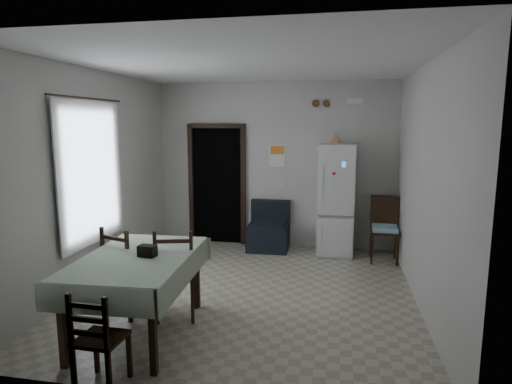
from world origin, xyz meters
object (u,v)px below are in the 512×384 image
object	(u,v)px
fridge	(336,200)
corner_chair	(385,230)
dining_table	(139,295)
dining_chair_far_left	(129,269)
navy_seat	(268,226)
dining_chair_far_right	(176,272)
dining_chair_near_head	(101,337)

from	to	relation	value
fridge	corner_chair	size ratio (longest dim) A/B	1.80
dining_table	dining_chair_far_left	xyz separation A→B (m)	(-0.34, 0.45, 0.10)
navy_seat	dining_chair_far_left	bearing A→B (deg)	-113.79
navy_seat	dining_chair_far_right	world-z (taller)	dining_chair_far_right
navy_seat	dining_chair_far_left	distance (m)	3.02
corner_chair	dining_table	distance (m)	4.03
corner_chair	fridge	bearing A→B (deg)	160.57
fridge	dining_chair_far_right	size ratio (longest dim) A/B	1.76
dining_chair_far_right	fridge	bearing A→B (deg)	-135.80
dining_chair_far_left	dining_chair_near_head	distance (m)	1.43
corner_chair	dining_chair_far_left	size ratio (longest dim) A/B	0.99
dining_chair_near_head	navy_seat	bearing A→B (deg)	-98.30
dining_table	dining_chair_far_left	world-z (taller)	dining_chair_far_left
dining_table	dining_chair_far_right	xyz separation A→B (m)	(0.24, 0.45, 0.10)
fridge	dining_chair_far_left	bearing A→B (deg)	-128.88
navy_seat	corner_chair	bearing A→B (deg)	-9.50
dining_chair_far_right	dining_table	bearing A→B (deg)	48.66
fridge	dining_chair_near_head	bearing A→B (deg)	-113.45
navy_seat	corner_chair	xyz separation A→B (m)	(1.91, -0.30, 0.10)
fridge	dining_chair_far_left	xyz separation A→B (m)	(-2.33, -2.78, -0.40)
fridge	dining_chair_near_head	distance (m)	4.57
dining_chair_far_left	dining_chair_far_right	xyz separation A→B (m)	(0.58, 0.00, 0.00)
corner_chair	dining_chair_far_left	distance (m)	3.97
corner_chair	dining_chair_far_right	bearing A→B (deg)	-133.70
dining_chair_near_head	fridge	bearing A→B (deg)	-112.66
fridge	navy_seat	xyz separation A→B (m)	(-1.15, -0.00, -0.51)
navy_seat	dining_table	xyz separation A→B (m)	(-0.85, -3.23, 0.00)
navy_seat	dining_chair_far_right	bearing A→B (deg)	-102.96
navy_seat	dining_chair_near_head	distance (m)	4.20
dining_table	navy_seat	bearing A→B (deg)	72.36
navy_seat	dining_chair_near_head	size ratio (longest dim) A/B	0.97
navy_seat	dining_table	bearing A→B (deg)	-105.31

